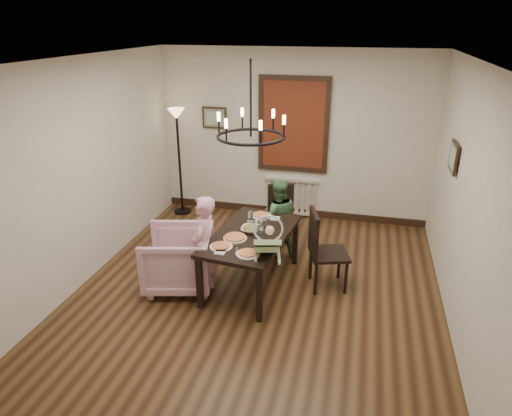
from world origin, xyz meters
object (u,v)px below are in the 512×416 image
at_px(seated_man, 278,224).
at_px(baby_bouncer, 267,241).
at_px(chair_right, 329,250).
at_px(elderly_woman, 204,255).
at_px(drinking_glass, 260,231).
at_px(floor_lamp, 180,164).
at_px(dining_table, 251,239).
at_px(chair_far, 282,216).
at_px(armchair, 178,259).

distance_m(seated_man, baby_bouncer, 1.41).
distance_m(chair_right, elderly_woman, 1.56).
height_order(drinking_glass, floor_lamp, floor_lamp).
distance_m(dining_table, chair_right, 0.98).
relative_size(dining_table, chair_far, 1.82).
height_order(elderly_woman, drinking_glass, elderly_woman).
height_order(chair_far, armchair, chair_far).
bearing_deg(seated_man, dining_table, 62.05).
xyz_separation_m(dining_table, floor_lamp, (-1.78, 2.02, 0.26)).
bearing_deg(floor_lamp, elderly_woman, -61.64).
height_order(dining_table, floor_lamp, floor_lamp).
height_order(seated_man, floor_lamp, floor_lamp).
relative_size(dining_table, chair_right, 1.56).
bearing_deg(drinking_glass, elderly_woman, -155.94).
bearing_deg(armchair, drinking_glass, 87.58).
bearing_deg(elderly_woman, floor_lamp, -153.92).
bearing_deg(chair_far, baby_bouncer, -103.97).
relative_size(chair_far, baby_bouncer, 1.85).
distance_m(chair_far, elderly_woman, 1.72).
bearing_deg(drinking_glass, seated_man, 87.75).
distance_m(dining_table, floor_lamp, 2.70).
distance_m(elderly_woman, floor_lamp, 2.71).
xyz_separation_m(elderly_woman, seated_man, (0.67, 1.21, -0.06)).
height_order(dining_table, elderly_woman, elderly_woman).
height_order(chair_right, elderly_woman, elderly_woman).
bearing_deg(drinking_glass, armchair, -169.00).
distance_m(seated_man, floor_lamp, 2.30).
relative_size(baby_bouncer, floor_lamp, 0.27).
height_order(chair_right, drinking_glass, chair_right).
bearing_deg(baby_bouncer, floor_lamp, 116.62).
bearing_deg(chair_far, floor_lamp, 139.34).
bearing_deg(baby_bouncer, drinking_glass, 99.81).
xyz_separation_m(chair_far, drinking_glass, (-0.03, -1.30, 0.35)).
xyz_separation_m(armchair, drinking_glass, (1.02, 0.20, 0.41)).
bearing_deg(drinking_glass, chair_right, 16.38).
xyz_separation_m(chair_far, baby_bouncer, (0.14, -1.72, 0.43)).
bearing_deg(floor_lamp, drinking_glass, -47.45).
height_order(chair_far, floor_lamp, floor_lamp).
bearing_deg(baby_bouncer, elderly_woman, 157.55).
bearing_deg(drinking_glass, floor_lamp, 132.55).
relative_size(seated_man, baby_bouncer, 1.97).
relative_size(armchair, seated_man, 0.89).
height_order(baby_bouncer, floor_lamp, floor_lamp).
bearing_deg(chair_right, armchair, 86.40).
distance_m(chair_right, drinking_glass, 0.91).
distance_m(chair_right, armchair, 1.91).
distance_m(chair_far, drinking_glass, 1.35).
distance_m(armchair, elderly_woman, 0.43).
bearing_deg(seated_man, chair_right, 122.33).
distance_m(chair_far, floor_lamp, 2.14).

